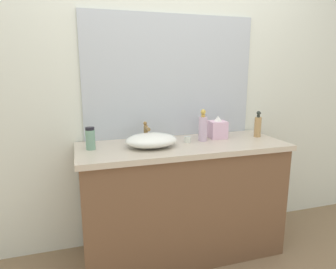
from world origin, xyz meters
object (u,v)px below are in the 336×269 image
tissue_box (218,129)px  perfume_bottle (203,127)px  sink_basin (151,140)px  soap_dispenser (258,126)px  candle_jar (188,139)px  lotion_bottle (90,139)px

tissue_box → perfume_bottle: bearing=-159.9°
sink_basin → soap_dispenser: (0.87, 0.06, 0.04)m
soap_dispenser → sink_basin: bearing=-175.9°
soap_dispenser → candle_jar: (-0.59, -0.01, -0.07)m
candle_jar → sink_basin: bearing=-169.5°
perfume_bottle → tissue_box: 0.16m
soap_dispenser → candle_jar: size_ratio=4.25×
lotion_bottle → perfume_bottle: bearing=0.2°
sink_basin → candle_jar: (0.28, 0.05, -0.03)m
soap_dispenser → lotion_bottle: size_ratio=1.37×
perfume_bottle → sink_basin: bearing=-171.3°
soap_dispenser → candle_jar: soap_dispenser is taller
sink_basin → candle_jar: sink_basin is taller
candle_jar → perfume_bottle: bearing=4.7°
lotion_bottle → candle_jar: bearing=-0.6°
perfume_bottle → candle_jar: bearing=-175.3°
perfume_bottle → candle_jar: perfume_bottle is taller
candle_jar → lotion_bottle: bearing=179.4°
lotion_bottle → perfume_bottle: 0.81m
perfume_bottle → lotion_bottle: bearing=-179.8°
sink_basin → lotion_bottle: 0.40m
sink_basin → lotion_bottle: bearing=171.5°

